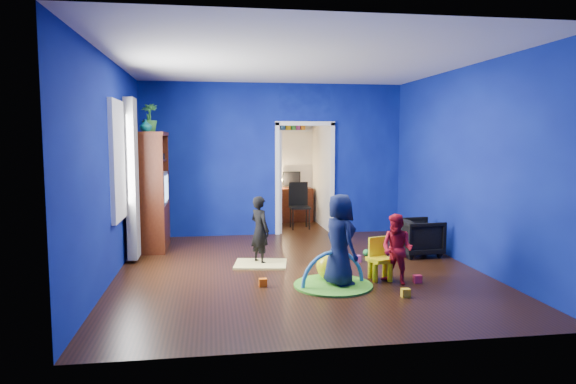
{
  "coord_description": "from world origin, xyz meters",
  "views": [
    {
      "loc": [
        -1.2,
        -7.02,
        1.85
      ],
      "look_at": [
        -0.08,
        0.4,
        1.07
      ],
      "focal_mm": 32.0,
      "sensor_mm": 36.0,
      "label": 1
    }
  ],
  "objects": [
    {
      "name": "doorway",
      "position": [
        0.6,
        2.75,
        1.05
      ],
      "size": [
        1.16,
        0.1,
        2.1
      ],
      "primitive_type": "cube",
      "color": "white",
      "rests_on": "floor"
    },
    {
      "name": "toy_4",
      "position": [
        0.96,
        0.31,
        0.05
      ],
      "size": [
        0.1,
        0.08,
        0.1
      ],
      "primitive_type": "cube",
      "color": "#BD479E",
      "rests_on": "floor"
    },
    {
      "name": "yellow_blanket",
      "position": [
        -0.5,
        0.34,
        0.01
      ],
      "size": [
        0.84,
        0.72,
        0.03
      ],
      "primitive_type": "cube",
      "rotation": [
        0.0,
        0.0,
        -0.17
      ],
      "color": "#F2E07A",
      "rests_on": "floor"
    },
    {
      "name": "crt_tv",
      "position": [
        -2.18,
        1.77,
        1.02
      ],
      "size": [
        0.46,
        0.7,
        0.54
      ],
      "primitive_type": "cube",
      "color": "silver",
      "rests_on": "tv_armoire"
    },
    {
      "name": "tv_armoire",
      "position": [
        -2.22,
        1.77,
        0.98
      ],
      "size": [
        0.58,
        1.14,
        1.96
      ],
      "primitive_type": "cube",
      "color": "#41180A",
      "rests_on": "floor"
    },
    {
      "name": "folding_chair",
      "position": [
        0.6,
        3.3,
        0.46
      ],
      "size": [
        0.4,
        0.4,
        0.92
      ],
      "primitive_type": "cube",
      "color": "black",
      "rests_on": "floor"
    },
    {
      "name": "toy_5",
      "position": [
        1.04,
        -1.43,
        0.05
      ],
      "size": [
        0.1,
        0.08,
        0.1
      ],
      "primitive_type": "cube",
      "color": "yellow",
      "rests_on": "floor"
    },
    {
      "name": "study_desk",
      "position": [
        0.6,
        4.26,
        0.38
      ],
      "size": [
        0.88,
        0.44,
        0.75
      ],
      "primitive_type": "cube",
      "color": "#3D140A",
      "rests_on": "floor"
    },
    {
      "name": "floor",
      "position": [
        0.0,
        0.0,
        0.0
      ],
      "size": [
        5.0,
        5.5,
        0.01
      ],
      "primitive_type": "cube",
      "color": "black",
      "rests_on": "ground"
    },
    {
      "name": "toy_3",
      "position": [
        1.22,
        0.69,
        0.06
      ],
      "size": [
        0.11,
        0.11,
        0.11
      ],
      "primitive_type": "sphere",
      "color": "green",
      "rests_on": "floor"
    },
    {
      "name": "wall_left",
      "position": [
        -2.5,
        0.0,
        1.45
      ],
      "size": [
        0.02,
        5.5,
        2.9
      ],
      "primitive_type": "cube",
      "color": "navy",
      "rests_on": "floor"
    },
    {
      "name": "toddler_red",
      "position": [
        1.13,
        -0.87,
        0.45
      ],
      "size": [
        0.54,
        0.55,
        0.9
      ],
      "primitive_type": "imported",
      "rotation": [
        0.0,
        0.0,
        -0.83
      ],
      "color": "red",
      "rests_on": "floor"
    },
    {
      "name": "potted_plant",
      "position": [
        -2.22,
        1.99,
        2.2
      ],
      "size": [
        0.31,
        0.31,
        0.48
      ],
      "primitive_type": "imported",
      "rotation": [
        0.0,
        0.0,
        -0.15
      ],
      "color": "#30812E",
      "rests_on": "tv_armoire"
    },
    {
      "name": "wall_right",
      "position": [
        2.5,
        0.0,
        1.45
      ],
      "size": [
        0.02,
        5.5,
        2.9
      ],
      "primitive_type": "cube",
      "color": "navy",
      "rests_on": "floor"
    },
    {
      "name": "toy_2",
      "position": [
        -0.57,
        -0.75,
        0.05
      ],
      "size": [
        0.1,
        0.08,
        0.1
      ],
      "primitive_type": "cube",
      "color": "#FF660D",
      "rests_on": "floor"
    },
    {
      "name": "ceiling",
      "position": [
        0.0,
        0.0,
        2.9
      ],
      "size": [
        5.0,
        5.5,
        0.01
      ],
      "primitive_type": "cube",
      "color": "white",
      "rests_on": "wall_back"
    },
    {
      "name": "curtain",
      "position": [
        -2.37,
        0.9,
        1.25
      ],
      "size": [
        0.14,
        0.42,
        2.4
      ],
      "primitive_type": "cube",
      "color": "slate",
      "rests_on": "floor"
    },
    {
      "name": "desk_monitor",
      "position": [
        0.6,
        4.38,
        0.95
      ],
      "size": [
        0.4,
        0.05,
        0.32
      ],
      "primitive_type": "cube",
      "color": "black",
      "rests_on": "study_desk"
    },
    {
      "name": "toy_0",
      "position": [
        1.41,
        -0.89,
        0.05
      ],
      "size": [
        0.1,
        0.08,
        0.1
      ],
      "primitive_type": "cube",
      "color": "#F1283F",
      "rests_on": "floor"
    },
    {
      "name": "kid_chair",
      "position": [
        0.98,
        -0.67,
        0.25
      ],
      "size": [
        0.35,
        0.35,
        0.5
      ],
      "primitive_type": "cube",
      "rotation": [
        0.0,
        0.0,
        0.32
      ],
      "color": "yellow",
      "rests_on": "floor"
    },
    {
      "name": "wall_back",
      "position": [
        0.0,
        2.75,
        1.45
      ],
      "size": [
        5.0,
        0.02,
        2.9
      ],
      "primitive_type": "cube",
      "color": "navy",
      "rests_on": "floor"
    },
    {
      "name": "wall_front",
      "position": [
        0.0,
        -2.75,
        1.45
      ],
      "size": [
        5.0,
        0.02,
        2.9
      ],
      "primitive_type": "cube",
      "color": "navy",
      "rests_on": "floor"
    },
    {
      "name": "vase",
      "position": [
        -2.22,
        1.47,
        2.06
      ],
      "size": [
        0.21,
        0.21,
        0.2
      ],
      "primitive_type": "imported",
      "rotation": [
        0.0,
        0.0,
        -0.12
      ],
      "color": "#0B515E",
      "rests_on": "tv_armoire"
    },
    {
      "name": "book_shelf",
      "position": [
        0.6,
        4.37,
        2.02
      ],
      "size": [
        0.88,
        0.24,
        0.04
      ],
      "primitive_type": "cube",
      "color": "white",
      "rests_on": "study_desk"
    },
    {
      "name": "desk_lamp",
      "position": [
        0.32,
        4.32,
        0.93
      ],
      "size": [
        0.14,
        0.14,
        0.14
      ],
      "primitive_type": "sphere",
      "color": "#FFD88C",
      "rests_on": "study_desk"
    },
    {
      "name": "child_black",
      "position": [
        -0.5,
        0.44,
        0.5
      ],
      "size": [
        0.4,
        0.44,
        1.01
      ],
      "primitive_type": "imported",
      "rotation": [
        0.0,
        0.0,
        2.13
      ],
      "color": "black",
      "rests_on": "floor"
    },
    {
      "name": "play_mat",
      "position": [
        0.3,
        -0.87,
        0.01
      ],
      "size": [
        0.99,
        0.99,
        0.03
      ],
      "primitive_type": "cylinder",
      "color": "green",
      "rests_on": "floor"
    },
    {
      "name": "armchair",
      "position": [
        2.05,
        0.61,
        0.29
      ],
      "size": [
        0.7,
        0.68,
        0.59
      ],
      "primitive_type": "imported",
      "rotation": [
        0.0,
        0.0,
        1.66
      ],
      "color": "black",
      "rests_on": "floor"
    },
    {
      "name": "toy_arch",
      "position": [
        0.3,
        -0.87,
        0.02
      ],
      "size": [
        0.87,
        0.26,
        0.88
      ],
      "primitive_type": "torus",
      "rotation": [
        1.57,
        0.0,
        0.25
      ],
      "color": "#3F8CD8",
      "rests_on": "floor"
    },
    {
      "name": "window_left",
      "position": [
        -2.48,
        0.35,
        1.55
      ],
      "size": [
        0.03,
        0.95,
        1.55
      ],
      "primitive_type": "cube",
      "color": "white",
      "rests_on": "wall_left"
    },
    {
      "name": "toy_1",
      "position": [
        1.94,
        1.16,
        0.06
      ],
      "size": [
        0.11,
        0.11,
        0.11
      ],
      "primitive_type": "sphere",
      "color": "#2887E4",
      "rests_on": "floor"
    },
    {
      "name": "hopper_ball",
      "position": [
        0.34,
        -0.6,
        0.19
      ],
      "size": [
        0.39,
        0.39,
        0.39
      ],
      "primitive_type": "sphere",
      "color": "yellow",
      "rests_on": "floor"
    },
    {
      "name": "child_navy",
      "position": [
        0.39,
        -0.85,
        0.58
      ],
      "size": [
        0.52,
        0.65,
        1.16
      ],
      "primitive_type": "imported",
      "rotation": [
        0.0,
        0.0,
        1.87
      ],
      "color": "#0E1534",
      "rests_on": "floor"
    },
    {
      "name": "alcove",
      "position": [
        0.6,
        3.62,
        1.25
      ],
      "size": [
        1.0,
        1.75,
        2.5
      ],
      "primitive_type": null,
      "color": "silver",
      "rests_on": "floor"
    }
  ]
}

